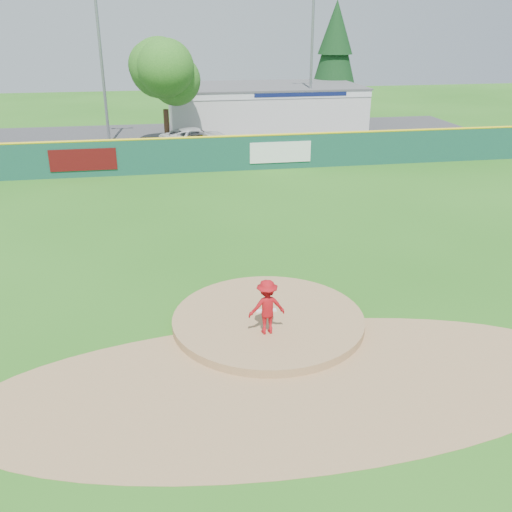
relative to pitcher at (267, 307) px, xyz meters
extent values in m
plane|color=#286B19|center=(0.22, 0.89, -1.02)|extent=(120.00, 120.00, 0.00)
cylinder|color=#9E774C|center=(0.22, 0.89, -1.02)|extent=(5.50, 5.50, 0.50)
cube|color=white|center=(0.22, 1.19, -0.75)|extent=(0.60, 0.15, 0.04)
cylinder|color=#9E774C|center=(0.22, -2.11, -1.02)|extent=(15.40, 15.40, 0.01)
cube|color=#38383A|center=(0.22, 27.89, -1.01)|extent=(44.00, 16.00, 0.02)
imported|color=#A90E15|center=(0.00, 0.00, 0.00)|extent=(1.04, 0.64, 1.55)
imported|color=silver|center=(0.17, 25.39, -0.31)|extent=(5.29, 3.08, 1.38)
cube|color=silver|center=(6.22, 32.89, 0.58)|extent=(15.00, 8.00, 3.20)
cube|color=white|center=(6.22, 28.87, 1.98)|extent=(15.00, 0.06, 0.55)
cube|color=#0F194C|center=(8.22, 28.83, 1.98)|extent=(7.00, 0.03, 0.28)
cube|color=#59595B|center=(6.22, 32.89, 2.23)|extent=(15.20, 8.20, 0.12)
cube|color=#550C0C|center=(-6.60, 18.81, -0.02)|extent=(3.60, 0.04, 1.20)
cube|color=white|center=(4.50, 18.81, -0.02)|extent=(3.60, 0.04, 1.20)
cube|color=#16493C|center=(0.22, 18.89, -0.02)|extent=(40.00, 0.10, 2.00)
cylinder|color=yellow|center=(0.22, 18.89, 0.98)|extent=(40.00, 0.14, 0.14)
cylinder|color=#382314|center=(-1.78, 25.89, 0.28)|extent=(0.36, 0.36, 2.60)
sphere|color=#387F23|center=(-1.78, 25.89, 3.54)|extent=(5.60, 5.60, 5.60)
cylinder|color=#382314|center=(13.22, 36.89, -0.22)|extent=(0.40, 0.40, 1.60)
cone|color=#113A16|center=(13.22, 36.89, 4.53)|extent=(4.40, 4.40, 7.90)
cylinder|color=gray|center=(-5.78, 27.89, 4.48)|extent=(0.20, 0.20, 11.00)
cylinder|color=gray|center=(9.22, 29.89, 3.98)|extent=(0.20, 0.20, 10.00)
camera|label=1|loc=(-2.66, -13.27, 7.10)|focal=40.00mm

